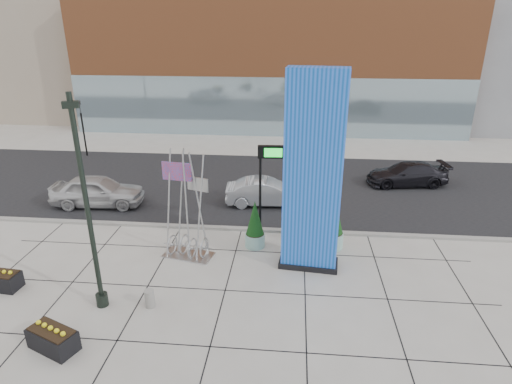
# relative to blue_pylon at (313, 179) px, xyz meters

# --- Properties ---
(ground) EXTENTS (160.00, 160.00, 0.00)m
(ground) POSITION_rel_blue_pylon_xyz_m (-4.16, -1.07, -3.85)
(ground) COLOR #9E9991
(ground) RESTS_ON ground
(street_asphalt) EXTENTS (80.00, 12.00, 0.02)m
(street_asphalt) POSITION_rel_blue_pylon_xyz_m (-4.16, 8.93, -3.84)
(street_asphalt) COLOR black
(street_asphalt) RESTS_ON ground
(curb_edge) EXTENTS (80.00, 0.30, 0.12)m
(curb_edge) POSITION_rel_blue_pylon_xyz_m (-4.16, 2.93, -3.79)
(curb_edge) COLOR gray
(curb_edge) RESTS_ON ground
(tower_podium) EXTENTS (34.00, 10.00, 11.00)m
(tower_podium) POSITION_rel_blue_pylon_xyz_m (-3.16, 25.93, 1.65)
(tower_podium) COLOR #AE5D32
(tower_podium) RESTS_ON ground
(tower_glass_front) EXTENTS (34.00, 0.60, 5.00)m
(tower_glass_front) POSITION_rel_blue_pylon_xyz_m (-3.16, 21.13, -1.35)
(tower_glass_front) COLOR #8CA5B2
(tower_glass_front) RESTS_ON ground
(blue_pylon) EXTENTS (2.48, 1.30, 7.96)m
(blue_pylon) POSITION_rel_blue_pylon_xyz_m (0.00, 0.00, 0.00)
(blue_pylon) COLOR blue
(blue_pylon) RESTS_ON ground
(lamp_post) EXTENTS (0.51, 0.41, 7.53)m
(lamp_post) POSITION_rel_blue_pylon_xyz_m (-7.38, -3.34, -0.76)
(lamp_post) COLOR black
(lamp_post) RESTS_ON ground
(public_art_sculpture) EXTENTS (2.28, 1.49, 4.77)m
(public_art_sculpture) POSITION_rel_blue_pylon_xyz_m (-5.12, 0.33, -2.59)
(public_art_sculpture) COLOR #B7B9BC
(public_art_sculpture) RESTS_ON ground
(concrete_bollard) EXTENTS (0.35, 0.35, 0.67)m
(concrete_bollard) POSITION_rel_blue_pylon_xyz_m (-5.66, -3.27, -3.51)
(concrete_bollard) COLOR gray
(concrete_bollard) RESTS_ON ground
(overhead_street_sign) EXTENTS (2.17, 0.31, 4.60)m
(overhead_street_sign) POSITION_rel_blue_pylon_xyz_m (-1.37, 1.73, 0.11)
(overhead_street_sign) COLOR black
(overhead_street_sign) RESTS_ON ground
(round_planter_east) EXTENTS (0.98, 0.98, 2.44)m
(round_planter_east) POSITION_rel_blue_pylon_xyz_m (0.44, 1.67, -2.69)
(round_planter_east) COLOR #88B8AF
(round_planter_east) RESTS_ON ground
(round_planter_mid) EXTENTS (1.04, 1.04, 2.61)m
(round_planter_mid) POSITION_rel_blue_pylon_xyz_m (1.04, 1.65, -2.61)
(round_planter_mid) COLOR #88B8AF
(round_planter_mid) RESTS_ON ground
(round_planter_west) EXTENTS (0.88, 0.88, 2.21)m
(round_planter_west) POSITION_rel_blue_pylon_xyz_m (-2.36, 1.42, -2.80)
(round_planter_west) COLOR #88B8AF
(round_planter_west) RESTS_ON ground
(box_planter_north) EXTENTS (1.53, 0.87, 0.81)m
(box_planter_north) POSITION_rel_blue_pylon_xyz_m (-11.66, -2.67, -3.47)
(box_planter_north) COLOR black
(box_planter_north) RESTS_ON ground
(box_planter_south) EXTENTS (1.73, 1.31, 0.85)m
(box_planter_south) POSITION_rel_blue_pylon_xyz_m (-7.96, -5.57, -3.45)
(box_planter_south) COLOR black
(box_planter_south) RESTS_ON ground
(car_white_west) EXTENTS (5.02, 2.32, 1.67)m
(car_white_west) POSITION_rel_blue_pylon_xyz_m (-11.30, 5.18, -3.01)
(car_white_west) COLOR silver
(car_white_west) RESTS_ON ground
(car_silver_mid) EXTENTS (4.49, 1.88, 1.44)m
(car_silver_mid) POSITION_rel_blue_pylon_xyz_m (-2.19, 6.11, -3.12)
(car_silver_mid) COLOR #A5A7AD
(car_silver_mid) RESTS_ON ground
(car_dark_east) EXTENTS (5.04, 2.60, 1.40)m
(car_dark_east) POSITION_rel_blue_pylon_xyz_m (6.19, 9.90, -3.15)
(car_dark_east) COLOR black
(car_dark_east) RESTS_ON ground
(traffic_signal) EXTENTS (0.15, 0.18, 4.10)m
(traffic_signal) POSITION_rel_blue_pylon_xyz_m (-16.16, 13.93, -1.55)
(traffic_signal) COLOR black
(traffic_signal) RESTS_ON ground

